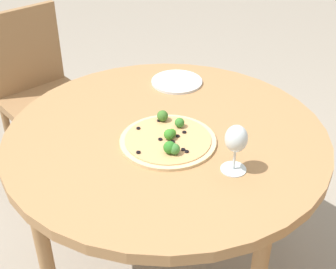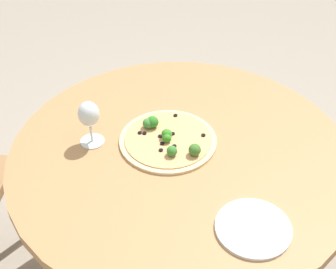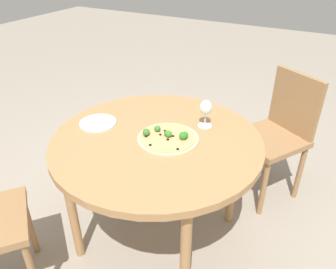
{
  "view_description": "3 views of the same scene",
  "coord_description": "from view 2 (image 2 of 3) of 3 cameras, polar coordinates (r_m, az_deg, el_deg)",
  "views": [
    {
      "loc": [
        0.24,
        -1.32,
        1.6
      ],
      "look_at": [
        0.02,
        -0.06,
        0.76
      ],
      "focal_mm": 50.0,
      "sensor_mm": 36.0,
      "label": 1
    },
    {
      "loc": [
        0.55,
        0.98,
        1.73
      ],
      "look_at": [
        0.02,
        -0.06,
        0.76
      ],
      "focal_mm": 50.0,
      "sensor_mm": 36.0,
      "label": 2
    },
    {
      "loc": [
        -1.25,
        -0.74,
        1.63
      ],
      "look_at": [
        0.02,
        -0.06,
        0.76
      ],
      "focal_mm": 35.0,
      "sensor_mm": 36.0,
      "label": 3
    }
  ],
  "objects": [
    {
      "name": "wine_glass",
      "position": [
        1.49,
        -9.62,
        2.27
      ],
      "size": [
        0.08,
        0.08,
        0.16
      ],
      "color": "silver",
      "rests_on": "dining_table"
    },
    {
      "name": "pizza",
      "position": [
        1.53,
        -0.03,
        -0.57
      ],
      "size": [
        0.32,
        0.32,
        0.05
      ],
      "color": "#DBBC89",
      "rests_on": "dining_table"
    },
    {
      "name": "dining_table",
      "position": [
        1.55,
        1.53,
        -3.78
      ],
      "size": [
        1.11,
        1.11,
        0.73
      ],
      "color": "#A87A4C",
      "rests_on": "ground_plane"
    },
    {
      "name": "plate_near",
      "position": [
        1.3,
        10.34,
        -11.14
      ],
      "size": [
        0.21,
        0.21,
        0.01
      ],
      "color": "silver",
      "rests_on": "dining_table"
    }
  ]
}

